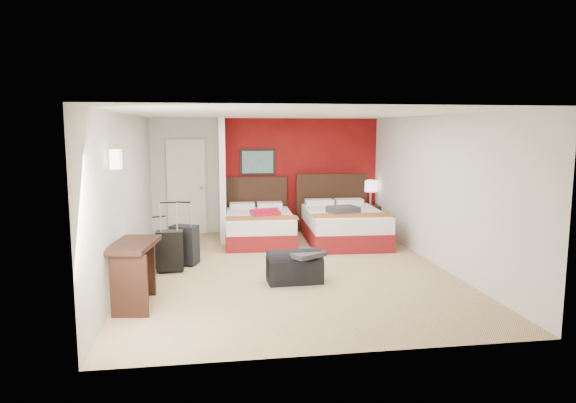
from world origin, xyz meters
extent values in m
plane|color=tan|center=(0.00, 0.00, 0.00)|extent=(6.50, 6.50, 0.00)
cube|color=silver|center=(0.00, 3.25, 1.25)|extent=(5.00, 0.04, 2.50)
cube|color=silver|center=(-2.50, 0.00, 1.25)|extent=(0.04, 6.50, 2.50)
cube|color=black|center=(-0.20, 3.19, 1.55)|extent=(0.78, 0.03, 0.58)
cube|color=white|center=(-2.38, -1.50, 1.90)|extent=(0.12, 0.20, 0.24)
cube|color=maroon|center=(0.75, 3.23, 1.25)|extent=(3.50, 0.04, 2.50)
cube|color=silver|center=(-1.00, 2.61, 1.25)|extent=(0.12, 1.20, 2.50)
cube|color=silver|center=(-1.75, 3.20, 1.02)|extent=(0.82, 0.06, 2.05)
cube|color=silver|center=(-0.27, 2.13, 0.29)|extent=(1.43, 1.97, 0.57)
cube|color=silver|center=(1.42, 1.86, 0.32)|extent=(1.59, 2.20, 0.64)
cube|color=#B10F25|center=(-0.17, 2.03, 0.62)|extent=(0.65, 0.81, 0.09)
cube|color=#3A3B40|center=(1.32, 1.56, 0.70)|extent=(0.63, 0.55, 0.13)
cube|color=#2F1F0F|center=(2.31, 2.95, 0.29)|extent=(0.43, 0.43, 0.57)
cylinder|color=white|center=(2.31, 2.95, 0.85)|extent=(0.37, 0.37, 0.56)
cube|color=black|center=(-1.90, 0.12, 0.32)|extent=(0.43, 0.27, 0.63)
cube|color=black|center=(-1.69, 0.52, 0.32)|extent=(0.51, 0.43, 0.64)
cube|color=black|center=(-2.07, 0.31, 0.24)|extent=(0.40, 0.31, 0.49)
cube|color=black|center=(-0.02, -0.74, 0.20)|extent=(0.82, 0.46, 0.41)
cube|color=#35363A|center=(0.13, -0.79, 0.44)|extent=(0.65, 0.62, 0.07)
cube|color=black|center=(-2.23, -1.44, 0.42)|extent=(0.64, 1.07, 0.84)
camera|label=1|loc=(-1.24, -8.07, 2.26)|focal=32.07mm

